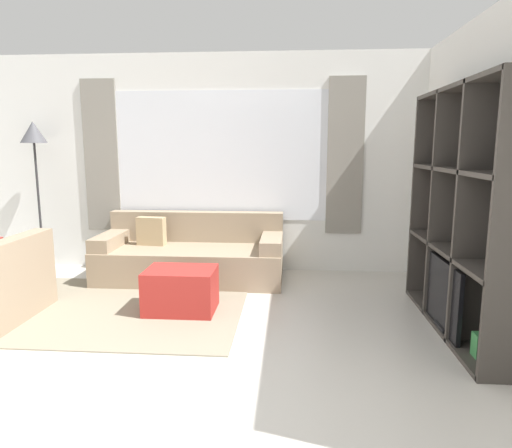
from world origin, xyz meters
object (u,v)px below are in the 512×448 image
(couch_main, at_px, (191,256))
(floor_lamp, at_px, (34,144))
(shelving_unit, at_px, (466,218))
(ottoman, at_px, (181,291))

(couch_main, distance_m, floor_lamp, 2.38)
(shelving_unit, height_order, floor_lamp, shelving_unit)
(shelving_unit, bearing_deg, ottoman, 174.94)
(couch_main, distance_m, ottoman, 1.14)
(shelving_unit, relative_size, floor_lamp, 1.10)
(floor_lamp, bearing_deg, couch_main, -5.55)
(ottoman, relative_size, floor_lamp, 0.35)
(ottoman, xyz_separation_m, floor_lamp, (-2.11, 1.32, 1.39))
(couch_main, height_order, ottoman, couch_main)
(couch_main, xyz_separation_m, floor_lamp, (-1.96, 0.19, 1.33))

